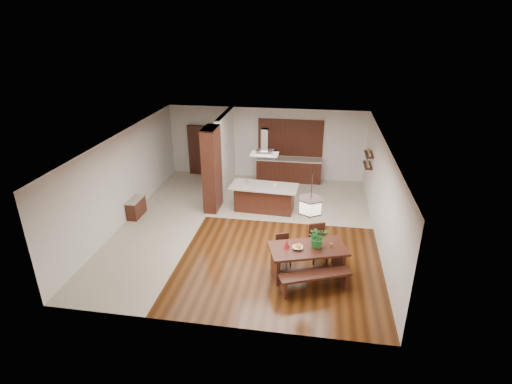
% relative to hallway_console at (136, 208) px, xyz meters
% --- Properties ---
extents(room_shell, '(9.00, 9.04, 2.92)m').
position_rel_hallway_console_xyz_m(room_shell, '(3.81, -0.20, 1.75)').
color(room_shell, '#351A09').
rests_on(room_shell, ground).
extents(tile_hallway, '(2.50, 9.00, 0.01)m').
position_rel_hallway_console_xyz_m(tile_hallway, '(1.06, -0.20, -0.31)').
color(tile_hallway, beige).
rests_on(tile_hallway, ground).
extents(tile_kitchen, '(5.50, 4.00, 0.01)m').
position_rel_hallway_console_xyz_m(tile_kitchen, '(5.06, 2.30, -0.31)').
color(tile_kitchen, beige).
rests_on(tile_kitchen, ground).
extents(soffit_band, '(8.00, 9.00, 0.02)m').
position_rel_hallway_console_xyz_m(soffit_band, '(3.81, -0.20, 2.57)').
color(soffit_band, '#3D1A0F').
rests_on(soffit_band, room_shell).
extents(partition_pier, '(0.45, 1.00, 2.90)m').
position_rel_hallway_console_xyz_m(partition_pier, '(2.41, 1.00, 1.14)').
color(partition_pier, black).
rests_on(partition_pier, ground).
extents(partition_stub, '(0.18, 2.40, 2.90)m').
position_rel_hallway_console_xyz_m(partition_stub, '(2.41, 3.10, 1.14)').
color(partition_stub, silver).
rests_on(partition_stub, ground).
extents(hallway_console, '(0.37, 0.88, 0.63)m').
position_rel_hallway_console_xyz_m(hallway_console, '(0.00, 0.00, 0.00)').
color(hallway_console, black).
rests_on(hallway_console, ground).
extents(hallway_doorway, '(1.10, 0.20, 2.10)m').
position_rel_hallway_console_xyz_m(hallway_doorway, '(1.11, 4.20, 0.74)').
color(hallway_doorway, black).
rests_on(hallway_doorway, ground).
extents(rear_counter, '(2.60, 0.62, 0.95)m').
position_rel_hallway_console_xyz_m(rear_counter, '(4.81, 4.00, 0.16)').
color(rear_counter, black).
rests_on(rear_counter, ground).
extents(kitchen_window, '(2.60, 0.08, 1.50)m').
position_rel_hallway_console_xyz_m(kitchen_window, '(4.81, 4.26, 1.44)').
color(kitchen_window, '#98572D').
rests_on(kitchen_window, room_shell).
extents(shelf_lower, '(0.26, 0.90, 0.04)m').
position_rel_hallway_console_xyz_m(shelf_lower, '(7.68, 2.40, 1.08)').
color(shelf_lower, black).
rests_on(shelf_lower, room_shell).
extents(shelf_upper, '(0.26, 0.90, 0.04)m').
position_rel_hallway_console_xyz_m(shelf_upper, '(7.68, 2.40, 1.49)').
color(shelf_upper, black).
rests_on(shelf_upper, room_shell).
extents(dining_table, '(2.14, 1.52, 0.81)m').
position_rel_hallway_console_xyz_m(dining_table, '(5.81, -2.47, 0.28)').
color(dining_table, black).
rests_on(dining_table, ground).
extents(dining_bench, '(1.78, 1.01, 0.50)m').
position_rel_hallway_console_xyz_m(dining_bench, '(6.02, -3.14, -0.07)').
color(dining_bench, black).
rests_on(dining_bench, ground).
extents(dining_chair_left, '(0.49, 0.49, 0.84)m').
position_rel_hallway_console_xyz_m(dining_chair_left, '(5.16, -2.06, 0.10)').
color(dining_chair_left, black).
rests_on(dining_chair_left, ground).
extents(dining_chair_right, '(0.59, 0.59, 1.04)m').
position_rel_hallway_console_xyz_m(dining_chair_right, '(6.08, -1.76, 0.21)').
color(dining_chair_right, black).
rests_on(dining_chair_right, ground).
extents(pendant_lantern, '(0.64, 0.64, 1.31)m').
position_rel_hallway_console_xyz_m(pendant_lantern, '(5.81, -2.47, 1.93)').
color(pendant_lantern, beige).
rests_on(pendant_lantern, room_shell).
extents(foliage_plant, '(0.64, 0.60, 0.57)m').
position_rel_hallway_console_xyz_m(foliage_plant, '(6.03, -2.39, 0.78)').
color(foliage_plant, '#226827').
rests_on(foliage_plant, dining_table).
extents(fruit_bowl, '(0.28, 0.28, 0.07)m').
position_rel_hallway_console_xyz_m(fruit_bowl, '(5.55, -2.57, 0.53)').
color(fruit_bowl, '#BCAEA4').
rests_on(fruit_bowl, dining_table).
extents(napkin_cone, '(0.20, 0.20, 0.24)m').
position_rel_hallway_console_xyz_m(napkin_cone, '(5.27, -2.57, 0.61)').
color(napkin_cone, red).
rests_on(napkin_cone, dining_table).
extents(gold_ornament, '(0.09, 0.09, 0.11)m').
position_rel_hallway_console_xyz_m(gold_ornament, '(6.38, -2.37, 0.55)').
color(gold_ornament, gold).
rests_on(gold_ornament, dining_table).
extents(kitchen_island, '(2.33, 1.13, 0.94)m').
position_rel_hallway_console_xyz_m(kitchen_island, '(4.19, 1.10, 0.17)').
color(kitchen_island, black).
rests_on(kitchen_island, ground).
extents(range_hood, '(0.90, 0.55, 0.87)m').
position_rel_hallway_console_xyz_m(range_hood, '(4.19, 1.10, 2.15)').
color(range_hood, silver).
rests_on(range_hood, room_shell).
extents(island_cup, '(0.17, 0.17, 0.10)m').
position_rel_hallway_console_xyz_m(island_cup, '(4.57, 1.02, 0.68)').
color(island_cup, silver).
rests_on(island_cup, kitchen_island).
extents(microwave, '(0.52, 0.35, 0.29)m').
position_rel_hallway_console_xyz_m(microwave, '(4.04, 3.99, 0.78)').
color(microwave, '#B5B9BC').
rests_on(microwave, rear_counter).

